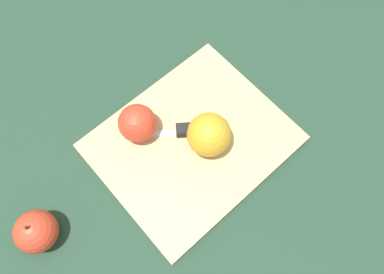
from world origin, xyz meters
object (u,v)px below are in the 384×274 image
at_px(apple_half_left, 209,135).
at_px(knife, 193,130).
at_px(apple_whole, 36,231).
at_px(apple_half_right, 137,123).

bearing_deg(apple_half_left, knife, -131.70).
height_order(apple_half_left, knife, apple_half_left).
height_order(apple_half_left, apple_whole, apple_half_left).
bearing_deg(apple_half_right, knife, -125.83).
bearing_deg(knife, apple_half_left, 137.96).
xyz_separation_m(knife, apple_whole, (0.32, -0.03, 0.01)).
relative_size(apple_half_left, apple_whole, 0.94).
relative_size(apple_half_left, knife, 0.52).
distance_m(apple_half_left, apple_whole, 0.34).
bearing_deg(apple_half_right, apple_half_left, -135.41).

